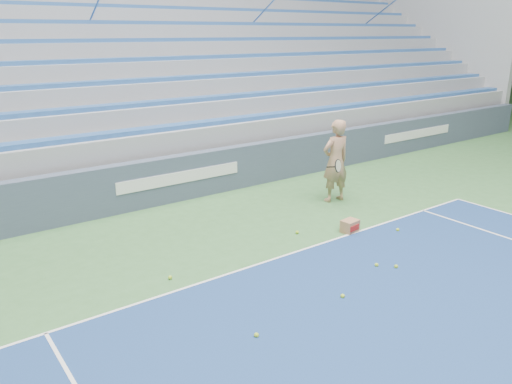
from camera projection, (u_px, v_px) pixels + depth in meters
sponsor_barrier at (178, 178)px, 11.94m from camera, size 30.00×0.32×1.10m
bleachers at (91, 82)px, 15.78m from camera, size 31.00×9.15×7.30m
tennis_player at (336, 161)px, 11.74m from camera, size 0.99×0.89×1.97m
ball_box at (350, 226)px, 10.12m from camera, size 0.37×0.30×0.26m
tennis_ball_0 at (398, 230)px, 10.18m from camera, size 0.07×0.07×0.07m
tennis_ball_1 at (256, 335)px, 6.64m from camera, size 0.07×0.07×0.07m
tennis_ball_2 at (170, 277)px, 8.20m from camera, size 0.07×0.07×0.07m
tennis_ball_3 at (297, 232)px, 10.05m from camera, size 0.07×0.07×0.07m
tennis_ball_4 at (377, 265)px, 8.64m from camera, size 0.07×0.07×0.07m
tennis_ball_5 at (396, 266)px, 8.59m from camera, size 0.07×0.07×0.07m
tennis_ball_6 at (343, 296)px, 7.63m from camera, size 0.07×0.07×0.07m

